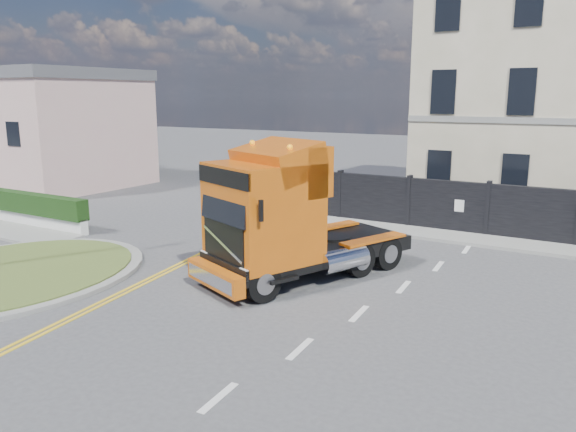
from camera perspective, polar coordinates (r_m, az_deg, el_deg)
The scene contains 9 objects.
ground at distance 15.47m, azimuth -2.34°, elevation -7.34°, with size 120.00×120.00×0.00m, color #424244.
traffic_island at distance 18.27m, azimuth -26.72°, elevation -5.33°, with size 6.80×6.80×0.17m.
hedge_wall at distance 25.42m, azimuth -25.84°, elevation 0.91°, with size 8.00×0.55×1.35m.
seaside_bldg_pink at distance 35.15m, azimuth -22.47°, elevation 7.71°, with size 8.00×8.00×6.00m, color beige.
seaside_bldg_cream at distance 42.87m, azimuth -26.84°, elevation 7.29°, with size 9.00×8.00×5.00m, color beige.
hoarding_fence at distance 21.69m, azimuth 26.20°, elevation -0.17°, with size 18.80×0.25×2.00m.
georgian_building at distance 28.82m, azimuth 27.25°, elevation 12.05°, with size 12.30×10.30×12.80m.
pavement_far at distance 21.06m, azimuth 24.27°, elevation -2.96°, with size 20.00×1.60×0.12m, color gray.
truck at distance 15.60m, azimuth -0.66°, elevation -0.56°, with size 4.66×6.85×3.85m.
Camera 1 is at (7.92, -12.25, 5.16)m, focal length 35.00 mm.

